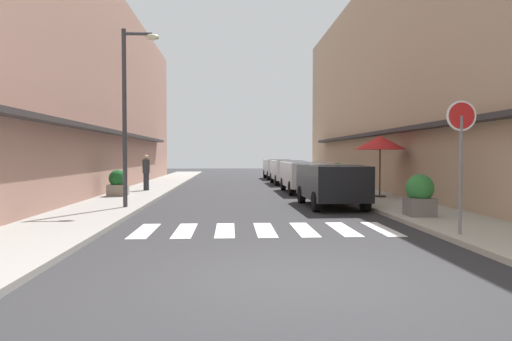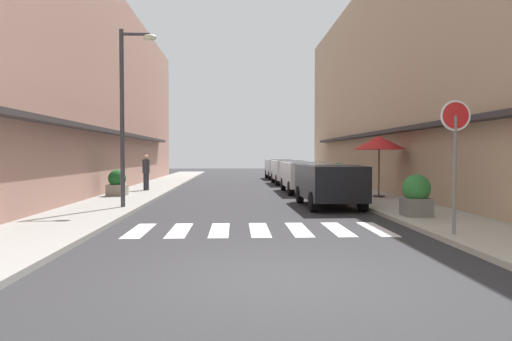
% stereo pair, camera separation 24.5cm
% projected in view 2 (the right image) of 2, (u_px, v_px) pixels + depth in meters
% --- Properties ---
extents(ground_plane, '(81.39, 81.39, 0.00)m').
position_uv_depth(ground_plane, '(248.00, 194.00, 21.60)').
color(ground_plane, '#2B2B2D').
extents(sidewalk_left, '(2.53, 51.80, 0.12)m').
position_uv_depth(sidewalk_left, '(140.00, 193.00, 21.38)').
color(sidewalk_left, gray).
rests_on(sidewalk_left, ground_plane).
extents(sidewalk_right, '(2.53, 51.80, 0.12)m').
position_uv_depth(sidewalk_right, '(354.00, 192.00, 21.81)').
color(sidewalk_right, '#ADA899').
rests_on(sidewalk_right, ground_plane).
extents(building_row_left, '(5.50, 35.30, 9.78)m').
position_uv_depth(building_row_left, '(61.00, 89.00, 21.90)').
color(building_row_left, '#A87A6B').
rests_on(building_row_left, ground_plane).
extents(building_row_right, '(5.50, 35.30, 10.86)m').
position_uv_depth(building_row_right, '(427.00, 80.00, 22.65)').
color(building_row_right, tan).
rests_on(building_row_right, ground_plane).
extents(crosswalk, '(6.15, 2.20, 0.01)m').
position_uv_depth(crosswalk, '(259.00, 230.00, 11.20)').
color(crosswalk, silver).
rests_on(crosswalk, ground_plane).
extents(parked_car_near, '(1.87, 4.14, 1.47)m').
position_uv_depth(parked_car_near, '(329.00, 181.00, 16.10)').
color(parked_car_near, black).
rests_on(parked_car_near, ground_plane).
extents(parked_car_mid, '(1.84, 4.49, 1.47)m').
position_uv_depth(parked_car_mid, '(303.00, 173.00, 22.19)').
color(parked_car_mid, silver).
rests_on(parked_car_mid, ground_plane).
extents(parked_car_far, '(1.84, 4.34, 1.47)m').
position_uv_depth(parked_car_far, '(288.00, 169.00, 28.67)').
color(parked_car_far, silver).
rests_on(parked_car_far, ground_plane).
extents(parked_car_distant, '(1.89, 4.21, 1.47)m').
position_uv_depth(parked_car_distant, '(279.00, 167.00, 34.82)').
color(parked_car_distant, silver).
rests_on(parked_car_distant, ground_plane).
extents(round_street_sign, '(0.65, 0.07, 2.83)m').
position_uv_depth(round_street_sign, '(455.00, 132.00, 9.82)').
color(round_street_sign, slate).
rests_on(round_street_sign, sidewalk_right).
extents(street_lamp, '(1.19, 0.28, 5.71)m').
position_uv_depth(street_lamp, '(128.00, 100.00, 15.06)').
color(street_lamp, '#38383D').
rests_on(street_lamp, sidewalk_left).
extents(cafe_umbrella, '(2.08, 2.08, 2.45)m').
position_uv_depth(cafe_umbrella, '(379.00, 143.00, 18.66)').
color(cafe_umbrella, '#262626').
rests_on(cafe_umbrella, sidewalk_right).
extents(planter_corner, '(0.77, 0.77, 1.15)m').
position_uv_depth(planter_corner, '(416.00, 195.00, 12.86)').
color(planter_corner, slate).
rests_on(planter_corner, sidewalk_right).
extents(planter_midblock, '(0.76, 0.76, 1.07)m').
position_uv_depth(planter_midblock, '(117.00, 183.00, 19.30)').
color(planter_midblock, gray).
rests_on(planter_midblock, sidewalk_left).
extents(planter_far, '(0.98, 0.98, 1.23)m').
position_uv_depth(planter_far, '(338.00, 175.00, 25.97)').
color(planter_far, '#4C4C4C').
rests_on(planter_far, sidewalk_right).
extents(pedestrian_walking_near, '(0.34, 0.34, 1.69)m').
position_uv_depth(pedestrian_walking_near, '(146.00, 172.00, 22.29)').
color(pedestrian_walking_near, '#282B33').
rests_on(pedestrian_walking_near, sidewalk_left).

